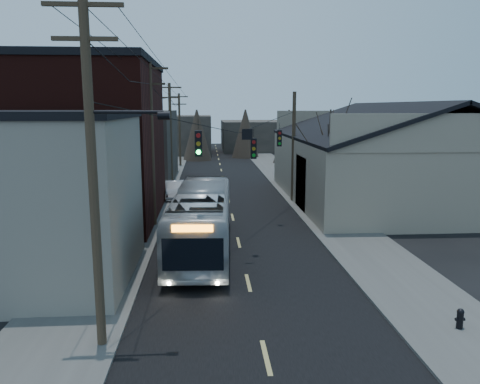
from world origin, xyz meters
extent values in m
cube|color=black|center=(0.00, 30.00, 0.01)|extent=(9.00, 110.00, 0.02)
cube|color=#474744|center=(-6.50, 30.00, 0.06)|extent=(4.00, 110.00, 0.12)
cube|color=#474744|center=(6.50, 30.00, 0.06)|extent=(4.00, 110.00, 0.12)
cube|color=slate|center=(-9.00, 9.00, 3.50)|extent=(8.00, 8.00, 7.00)
cube|color=black|center=(-10.00, 20.00, 5.00)|extent=(10.00, 12.00, 10.00)
cube|color=#302B26|center=(-9.50, 36.00, 3.50)|extent=(9.00, 14.00, 7.00)
cube|color=gray|center=(13.00, 25.00, 2.50)|extent=(16.00, 20.00, 5.00)
cube|color=black|center=(9.00, 25.00, 6.30)|extent=(8.16, 20.60, 2.86)
cube|color=black|center=(17.00, 25.00, 6.30)|extent=(8.16, 20.60, 2.86)
cube|color=#302B26|center=(-6.00, 65.00, 3.00)|extent=(10.00, 12.00, 6.00)
cube|color=#302B26|center=(7.00, 70.00, 2.50)|extent=(12.00, 14.00, 5.00)
cone|color=black|center=(6.50, 20.00, 3.60)|extent=(0.40, 0.40, 7.20)
cylinder|color=#382B1E|center=(-5.00, 3.00, 5.25)|extent=(0.28, 0.28, 10.50)
cube|color=#382B1E|center=(-5.00, 3.00, 10.10)|extent=(2.20, 0.12, 0.12)
cylinder|color=#382B1E|center=(-5.00, 18.00, 5.00)|extent=(0.28, 0.28, 10.00)
cube|color=#382B1E|center=(-5.00, 18.00, 9.60)|extent=(2.20, 0.12, 0.12)
cylinder|color=#382B1E|center=(-5.00, 33.00, 4.75)|extent=(0.28, 0.28, 9.50)
cube|color=#382B1E|center=(-5.00, 33.00, 9.10)|extent=(2.20, 0.12, 0.12)
cylinder|color=#382B1E|center=(-5.00, 48.00, 4.50)|extent=(0.28, 0.28, 9.00)
cube|color=#382B1E|center=(-5.00, 48.00, 8.60)|extent=(2.20, 0.12, 0.12)
cylinder|color=#382B1E|center=(5.00, 25.00, 4.25)|extent=(0.28, 0.28, 8.50)
cube|color=black|center=(-2.00, 7.50, 5.95)|extent=(0.28, 0.20, 1.00)
cube|color=black|center=(0.60, 12.00, 5.35)|extent=(0.28, 0.20, 1.00)
cube|color=black|center=(2.80, 18.00, 5.45)|extent=(0.28, 0.20, 1.00)
imported|color=#A3A9AF|center=(-1.98, 12.64, 1.65)|extent=(3.37, 11.97, 3.30)
imported|color=#94959A|center=(-4.30, 26.91, 0.71)|extent=(1.92, 4.46, 1.43)
cylinder|color=black|center=(6.60, 3.18, 0.39)|extent=(0.22, 0.22, 0.54)
sphere|color=black|center=(6.60, 3.18, 0.69)|extent=(0.24, 0.24, 0.24)
cylinder|color=black|center=(6.60, 3.18, 0.44)|extent=(0.32, 0.11, 0.11)
camera|label=1|loc=(-1.68, -10.70, 7.34)|focal=35.00mm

